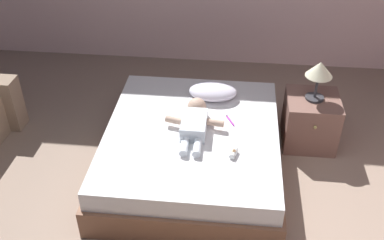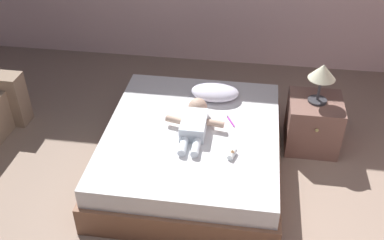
{
  "view_description": "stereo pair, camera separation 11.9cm",
  "coord_description": "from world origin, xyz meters",
  "views": [
    {
      "loc": [
        0.25,
        -2.03,
        2.67
      ],
      "look_at": [
        -0.06,
        0.94,
        0.52
      ],
      "focal_mm": 42.3,
      "sensor_mm": 36.0,
      "label": 1
    },
    {
      "loc": [
        0.37,
        -2.02,
        2.67
      ],
      "look_at": [
        -0.06,
        0.94,
        0.52
      ],
      "focal_mm": 42.3,
      "sensor_mm": 36.0,
      "label": 2
    }
  ],
  "objects": [
    {
      "name": "nightstand",
      "position": [
        0.98,
        1.43,
        0.24
      ],
      "size": [
        0.47,
        0.5,
        0.48
      ],
      "color": "brown",
      "rests_on": "ground_plane"
    },
    {
      "name": "pillow",
      "position": [
        0.07,
        1.45,
        0.49
      ],
      "size": [
        0.43,
        0.29,
        0.13
      ],
      "color": "silver",
      "rests_on": "bed"
    },
    {
      "name": "toothbrush",
      "position": [
        0.24,
        1.1,
        0.43
      ],
      "size": [
        0.09,
        0.16,
        0.02
      ],
      "color": "purple",
      "rests_on": "bed"
    },
    {
      "name": "bed",
      "position": [
        -0.06,
        0.94,
        0.21
      ],
      "size": [
        1.48,
        1.72,
        0.42
      ],
      "color": "brown",
      "rests_on": "ground_plane"
    },
    {
      "name": "baby_bottle",
      "position": [
        0.29,
        0.64,
        0.45
      ],
      "size": [
        0.07,
        0.11,
        0.07
      ],
      "color": "white",
      "rests_on": "bed"
    },
    {
      "name": "baby",
      "position": [
        -0.04,
        0.96,
        0.49
      ],
      "size": [
        0.49,
        0.65,
        0.16
      ],
      "color": "silver",
      "rests_on": "bed"
    },
    {
      "name": "lamp",
      "position": [
        0.98,
        1.43,
        0.75
      ],
      "size": [
        0.23,
        0.23,
        0.37
      ],
      "color": "#333338",
      "rests_on": "nightstand"
    }
  ]
}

